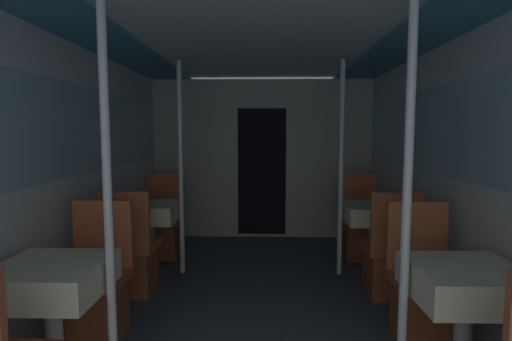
{
  "coord_description": "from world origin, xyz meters",
  "views": [
    {
      "loc": [
        0.05,
        -1.11,
        1.42
      ],
      "look_at": [
        -0.04,
        2.64,
        1.05
      ],
      "focal_mm": 28.0,
      "sensor_mm": 36.0,
      "label": 1
    }
  ],
  "objects_px": {
    "support_pole_left_0": "(108,201)",
    "chair_left_near_1": "(132,262)",
    "dining_table_right_0": "(465,288)",
    "dining_table_right_1": "(373,216)",
    "dining_table_left_0": "(52,285)",
    "chair_right_far_1": "(360,232)",
    "dining_table_left_1": "(149,215)",
    "chair_left_far_0": "(96,297)",
    "support_pole_right_1": "(341,169)",
    "support_pole_right_0": "(407,202)",
    "chair_left_far_1": "(164,231)",
    "chair_right_near_1": "(389,264)",
    "support_pole_left_1": "(181,169)",
    "chair_right_far_0": "(423,301)"
  },
  "relations": [
    {
      "from": "chair_left_far_0",
      "to": "chair_left_far_1",
      "type": "relative_size",
      "value": 1.0
    },
    {
      "from": "dining_table_left_1",
      "to": "dining_table_right_0",
      "type": "xyz_separation_m",
      "value": [
        2.23,
        -1.83,
        0.0
      ]
    },
    {
      "from": "chair_right_near_1",
      "to": "dining_table_right_1",
      "type": "bearing_deg",
      "value": 90.0
    },
    {
      "from": "dining_table_left_0",
      "to": "chair_left_far_1",
      "type": "height_order",
      "value": "chair_left_far_1"
    },
    {
      "from": "chair_right_far_0",
      "to": "dining_table_left_1",
      "type": "bearing_deg",
      "value": -30.12
    },
    {
      "from": "chair_right_near_1",
      "to": "chair_right_far_1",
      "type": "distance_m",
      "value": 1.07
    },
    {
      "from": "chair_left_near_1",
      "to": "support_pole_right_1",
      "type": "bearing_deg",
      "value": 15.71
    },
    {
      "from": "dining_table_left_0",
      "to": "support_pole_right_0",
      "type": "relative_size",
      "value": 0.34
    },
    {
      "from": "chair_left_far_0",
      "to": "chair_left_near_1",
      "type": "distance_m",
      "value": 0.76
    },
    {
      "from": "chair_right_far_0",
      "to": "dining_table_right_1",
      "type": "xyz_separation_m",
      "value": [
        0.0,
        1.29,
        0.3
      ]
    },
    {
      "from": "chair_left_near_1",
      "to": "support_pole_left_0",
      "type": "bearing_deg",
      "value": -75.86
    },
    {
      "from": "chair_right_near_1",
      "to": "support_pole_right_1",
      "type": "bearing_deg",
      "value": 121.34
    },
    {
      "from": "dining_table_left_0",
      "to": "dining_table_right_1",
      "type": "height_order",
      "value": "same"
    },
    {
      "from": "chair_right_far_1",
      "to": "chair_left_near_1",
      "type": "bearing_deg",
      "value": 25.65
    },
    {
      "from": "dining_table_left_1",
      "to": "chair_right_far_0",
      "type": "bearing_deg",
      "value": -30.12
    },
    {
      "from": "dining_table_left_0",
      "to": "chair_right_far_1",
      "type": "height_order",
      "value": "chair_right_far_1"
    },
    {
      "from": "support_pole_left_1",
      "to": "chair_right_near_1",
      "type": "relative_size",
      "value": 2.26
    },
    {
      "from": "chair_left_far_1",
      "to": "dining_table_right_0",
      "type": "bearing_deg",
      "value": 133.32
    },
    {
      "from": "dining_table_right_0",
      "to": "dining_table_right_1",
      "type": "relative_size",
      "value": 1.0
    },
    {
      "from": "chair_right_far_0",
      "to": "support_pole_right_1",
      "type": "bearing_deg",
      "value": -75.86
    },
    {
      "from": "support_pole_left_1",
      "to": "chair_right_far_0",
      "type": "xyz_separation_m",
      "value": [
        1.9,
        -1.29,
        -0.77
      ]
    },
    {
      "from": "dining_table_left_1",
      "to": "chair_right_far_1",
      "type": "bearing_deg",
      "value": 13.5
    },
    {
      "from": "chair_left_near_1",
      "to": "chair_right_far_0",
      "type": "bearing_deg",
      "value": -18.78
    },
    {
      "from": "dining_table_right_0",
      "to": "support_pole_right_1",
      "type": "relative_size",
      "value": 0.34
    },
    {
      "from": "chair_left_far_1",
      "to": "support_pole_right_0",
      "type": "bearing_deg",
      "value": 128.84
    },
    {
      "from": "support_pole_left_0",
      "to": "support_pole_left_1",
      "type": "distance_m",
      "value": 1.83
    },
    {
      "from": "chair_left_near_1",
      "to": "chair_right_near_1",
      "type": "bearing_deg",
      "value": 0.0
    },
    {
      "from": "dining_table_left_0",
      "to": "chair_left_far_1",
      "type": "bearing_deg",
      "value": 90.0
    },
    {
      "from": "support_pole_left_0",
      "to": "chair_left_near_1",
      "type": "distance_m",
      "value": 1.54
    },
    {
      "from": "chair_left_far_1",
      "to": "support_pole_right_1",
      "type": "xyz_separation_m",
      "value": [
        1.9,
        -0.54,
        0.77
      ]
    },
    {
      "from": "support_pole_right_0",
      "to": "dining_table_right_1",
      "type": "relative_size",
      "value": 2.98
    },
    {
      "from": "dining_table_left_0",
      "to": "dining_table_right_0",
      "type": "relative_size",
      "value": 1.0
    },
    {
      "from": "support_pole_right_0",
      "to": "chair_right_far_1",
      "type": "bearing_deg",
      "value": 82.15
    },
    {
      "from": "chair_left_far_0",
      "to": "chair_left_near_1",
      "type": "xyz_separation_m",
      "value": [
        0.0,
        0.76,
        0.0
      ]
    },
    {
      "from": "chair_right_far_0",
      "to": "support_pole_right_0",
      "type": "xyz_separation_m",
      "value": [
        -0.33,
        -0.54,
        0.77
      ]
    },
    {
      "from": "support_pole_right_1",
      "to": "chair_left_far_0",
      "type": "bearing_deg",
      "value": -145.8
    },
    {
      "from": "support_pole_right_0",
      "to": "dining_table_right_1",
      "type": "xyz_separation_m",
      "value": [
        0.33,
        1.83,
        -0.46
      ]
    },
    {
      "from": "support_pole_left_1",
      "to": "dining_table_right_1",
      "type": "xyz_separation_m",
      "value": [
        1.9,
        0.0,
        -0.46
      ]
    },
    {
      "from": "chair_left_far_0",
      "to": "dining_table_left_1",
      "type": "relative_size",
      "value": 1.32
    },
    {
      "from": "support_pole_right_0",
      "to": "chair_right_near_1",
      "type": "bearing_deg",
      "value": 75.86
    },
    {
      "from": "chair_left_far_0",
      "to": "support_pole_right_1",
      "type": "xyz_separation_m",
      "value": [
        1.9,
        1.29,
        0.77
      ]
    },
    {
      "from": "dining_table_right_1",
      "to": "dining_table_left_1",
      "type": "bearing_deg",
      "value": 180.0
    },
    {
      "from": "chair_left_far_1",
      "to": "chair_left_far_0",
      "type": "bearing_deg",
      "value": 90.0
    },
    {
      "from": "dining_table_left_1",
      "to": "support_pole_right_0",
      "type": "distance_m",
      "value": 2.68
    },
    {
      "from": "dining_table_left_0",
      "to": "support_pole_left_1",
      "type": "relative_size",
      "value": 0.34
    },
    {
      "from": "chair_left_far_0",
      "to": "dining_table_right_0",
      "type": "height_order",
      "value": "chair_left_far_0"
    },
    {
      "from": "chair_left_far_0",
      "to": "dining_table_right_1",
      "type": "xyz_separation_m",
      "value": [
        2.23,
        1.29,
        0.3
      ]
    },
    {
      "from": "chair_left_near_1",
      "to": "dining_table_right_1",
      "type": "distance_m",
      "value": 2.31
    },
    {
      "from": "chair_right_near_1",
      "to": "chair_right_far_1",
      "type": "relative_size",
      "value": 1.0
    },
    {
      "from": "chair_left_far_0",
      "to": "chair_right_near_1",
      "type": "height_order",
      "value": "same"
    }
  ]
}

